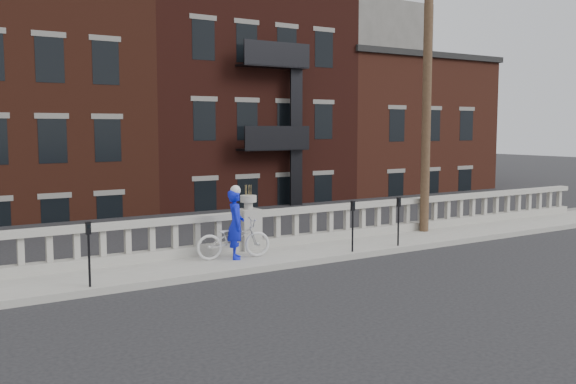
# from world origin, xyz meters

# --- Properties ---
(ground) EXTENTS (120.00, 120.00, 0.00)m
(ground) POSITION_xyz_m (0.00, 0.00, 0.00)
(ground) COLOR black
(ground) RESTS_ON ground
(sidewalk) EXTENTS (32.00, 2.20, 0.15)m
(sidewalk) POSITION_xyz_m (0.00, 3.00, 0.07)
(sidewalk) COLOR gray
(sidewalk) RESTS_ON ground
(balustrade) EXTENTS (28.00, 0.34, 1.03)m
(balustrade) POSITION_xyz_m (0.00, 3.95, 0.64)
(balustrade) COLOR gray
(balustrade) RESTS_ON sidewalk
(planter_pedestal) EXTENTS (0.55, 0.55, 1.76)m
(planter_pedestal) POSITION_xyz_m (0.00, 3.95, 0.83)
(planter_pedestal) COLOR gray
(planter_pedestal) RESTS_ON sidewalk
(lower_level) EXTENTS (80.00, 44.00, 20.80)m
(lower_level) POSITION_xyz_m (0.56, 23.04, 2.63)
(lower_level) COLOR #605E59
(lower_level) RESTS_ON ground
(utility_pole) EXTENTS (1.60, 0.28, 10.00)m
(utility_pole) POSITION_xyz_m (6.20, 3.60, 5.24)
(utility_pole) COLOR #422D1E
(utility_pole) RESTS_ON sidewalk
(parking_meter_a) EXTENTS (0.10, 0.09, 1.36)m
(parking_meter_a) POSITION_xyz_m (-4.78, 2.15, 1.00)
(parking_meter_a) COLOR black
(parking_meter_a) RESTS_ON sidewalk
(parking_meter_b) EXTENTS (0.10, 0.09, 1.36)m
(parking_meter_b) POSITION_xyz_m (2.15, 2.15, 1.00)
(parking_meter_b) COLOR black
(parking_meter_b) RESTS_ON sidewalk
(parking_meter_c) EXTENTS (0.10, 0.09, 1.36)m
(parking_meter_c) POSITION_xyz_m (3.77, 2.15, 1.00)
(parking_meter_c) COLOR black
(parking_meter_c) RESTS_ON sidewalk
(bicycle) EXTENTS (1.99, 1.02, 1.00)m
(bicycle) POSITION_xyz_m (-0.91, 3.11, 0.65)
(bicycle) COLOR silver
(bicycle) RESTS_ON sidewalk
(cyclist) EXTENTS (0.65, 0.75, 1.75)m
(cyclist) POSITION_xyz_m (-0.87, 3.05, 1.02)
(cyclist) COLOR #0D18C9
(cyclist) RESTS_ON sidewalk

